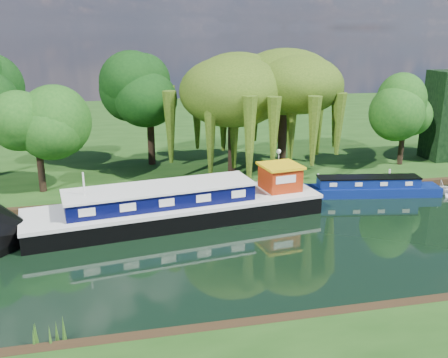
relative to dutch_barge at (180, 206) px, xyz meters
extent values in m
plane|color=black|center=(8.08, -4.78, -1.00)|extent=(120.00, 120.00, 0.00)
cube|color=#173C10|center=(8.08, 29.22, -0.78)|extent=(120.00, 52.00, 0.45)
cube|color=black|center=(-0.16, -0.02, -0.52)|extent=(19.43, 6.92, 1.27)
cube|color=silver|center=(-0.16, -0.02, 0.21)|extent=(19.55, 7.02, 0.23)
cube|color=#050833|center=(-1.21, -0.18, 0.84)|extent=(12.11, 4.71, 1.00)
cube|color=silver|center=(-1.21, -0.18, 1.41)|extent=(12.35, 4.95, 0.13)
cube|color=#99270B|center=(7.16, 1.04, 1.13)|extent=(2.63, 2.63, 1.59)
cube|color=yellow|center=(7.16, 1.04, 2.01)|extent=(2.93, 2.93, 0.17)
cylinder|color=silver|center=(-5.81, -0.84, 1.61)|extent=(0.11, 0.11, 2.54)
cube|color=navy|center=(14.47, 2.10, -0.70)|extent=(10.90, 3.53, 0.81)
cube|color=navy|center=(14.47, 2.10, 0.03)|extent=(7.65, 2.56, 0.67)
cube|color=black|center=(14.47, 2.10, 0.42)|extent=(7.75, 2.66, 0.09)
cube|color=silver|center=(11.57, 1.88, 0.07)|extent=(0.54, 0.13, 0.29)
cube|color=silver|center=(13.43, 1.58, 0.07)|extent=(0.54, 0.13, 0.29)
cube|color=silver|center=(15.28, 1.27, 0.07)|extent=(0.54, 0.13, 0.29)
cube|color=silver|center=(17.14, 0.96, 0.07)|extent=(0.54, 0.13, 0.29)
imported|color=#99270B|center=(-1.41, 1.14, -1.00)|extent=(3.84, 3.07, 0.71)
imported|color=silver|center=(20.11, 1.14, -1.00)|extent=(2.75, 2.54, 1.20)
cylinder|color=black|center=(5.64, 9.06, 2.22)|extent=(0.72, 0.72, 5.53)
ellipsoid|color=#2D4C10|center=(5.64, 9.06, 6.21)|extent=(7.73, 7.73, 4.99)
cylinder|color=black|center=(9.68, 8.15, 2.20)|extent=(0.78, 0.78, 5.50)
ellipsoid|color=#2D4C10|center=(9.68, 8.15, 6.17)|extent=(7.51, 7.51, 4.85)
cylinder|color=black|center=(-9.29, 6.91, 2.27)|extent=(0.48, 0.48, 5.64)
ellipsoid|color=#174C13|center=(-9.29, 6.91, 4.58)|extent=(4.62, 4.62, 4.62)
cylinder|color=black|center=(-0.77, 12.94, 2.88)|extent=(0.65, 0.65, 6.85)
ellipsoid|color=black|center=(-0.77, 12.94, 5.68)|extent=(5.48, 5.48, 5.48)
cylinder|color=black|center=(20.77, 8.18, 2.07)|extent=(0.45, 0.45, 5.25)
ellipsoid|color=#174C13|center=(20.77, 8.18, 4.22)|extent=(4.20, 4.20, 4.20)
cylinder|color=silver|center=(8.58, 5.72, 0.55)|extent=(0.10, 0.10, 2.20)
sphere|color=white|center=(8.58, 5.72, 1.83)|extent=(0.36, 0.36, 0.36)
cylinder|color=silver|center=(-1.92, 3.62, -0.05)|extent=(0.16, 0.16, 1.00)
cylinder|color=silver|center=(4.08, 3.62, -0.05)|extent=(0.16, 0.16, 1.00)
cylinder|color=silver|center=(11.08, 3.62, -0.05)|extent=(0.16, 0.16, 1.00)
cylinder|color=silver|center=(17.08, 3.62, -0.05)|extent=(0.16, 0.16, 1.00)
cone|color=#275215|center=(-6.92, -12.38, -0.45)|extent=(1.20, 1.20, 1.10)
camera|label=1|loc=(-3.71, -30.34, 11.07)|focal=40.00mm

